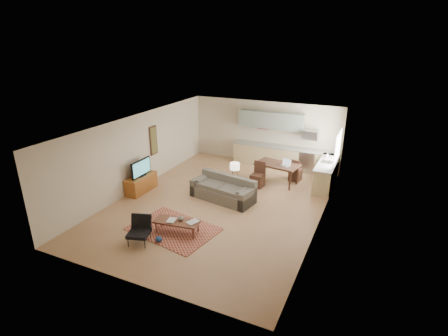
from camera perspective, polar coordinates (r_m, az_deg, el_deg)
The scene contains 25 objects.
room at distance 11.22m, azimuth -0.64°, elevation 0.46°, with size 9.00×9.00×9.00m.
kitchen_counter_back at distance 14.94m, azimuth 9.42°, elevation 1.78°, with size 4.26×0.64×0.92m, color tan, non-canonical shape.
kitchen_counter_right at distance 13.48m, azimuth 16.34°, elevation -0.91°, with size 0.64×2.26×0.92m, color tan, non-canonical shape.
kitchen_range at distance 14.72m, azimuth 13.53°, elevation 1.14°, with size 0.62×0.62×0.90m, color #A5A8AD.
kitchen_microwave at distance 14.42m, azimuth 13.91°, elevation 5.29°, with size 0.62×0.40×0.35m, color #A5A8AD.
upper_cabinets at distance 14.84m, azimuth 7.67°, elevation 7.73°, with size 2.80×0.34×0.70m, color gray.
window_right at distance 13.10m, azimuth 18.10°, elevation 3.33°, with size 0.02×1.40×1.05m, color white.
wall_art_left at distance 13.48m, azimuth -11.42°, elevation 4.43°, with size 0.06×0.42×1.10m, color olive, non-canonical shape.
triptych at distance 15.13m, azimuth 6.34°, elevation 7.26°, with size 1.70×0.04×0.50m, color beige, non-canonical shape.
rug at distance 10.36m, azimuth -8.28°, elevation -9.81°, with size 2.43×1.68×0.02m, color maroon.
sofa at distance 11.84m, azimuth -0.21°, elevation -3.40°, with size 2.29×1.00×0.80m, color #565044, non-canonical shape.
coffee_table at distance 10.08m, azimuth -7.68°, elevation -9.47°, with size 1.29×0.51×0.39m, color #542C1D, non-canonical shape.
book_a at distance 10.04m, azimuth -9.20°, elevation -8.36°, with size 0.29×0.35×0.03m, color maroon.
book_b at distance 9.94m, azimuth -5.59°, elevation -8.52°, with size 0.35×0.40×0.03m, color navy.
vase at distance 9.95m, azimuth -7.09°, elevation -8.03°, with size 0.18×0.18×0.18m, color black.
armchair at distance 9.73m, azimuth -13.76°, elevation -9.95°, with size 0.64×0.64×0.73m, color black, non-canonical shape.
tv_credenza at distance 12.85m, azimuth -13.36°, elevation -2.47°, with size 0.50×1.30×0.60m, color brown, non-canonical shape.
tv at distance 12.60m, azimuth -13.40°, elevation 0.01°, with size 0.10×1.00×0.60m, color black, non-canonical shape.
console_table at distance 12.18m, azimuth 1.74°, elevation -3.00°, with size 0.58×0.39×0.68m, color #372017, non-canonical shape.
table_lamp at distance 11.95m, azimuth 1.77°, elevation -0.32°, with size 0.33×0.33×0.54m, color beige, non-canonical shape.
dining_table at distance 13.29m, azimuth 8.64°, elevation -0.90°, with size 1.55×0.89×0.79m, color #372017, non-canonical shape.
dining_chair_near at distance 12.89m, azimuth 5.49°, elevation -1.08°, with size 0.45×0.47×0.94m, color #372017, non-canonical shape.
dining_chair_far at distance 13.68m, azimuth 11.64°, elevation -0.24°, with size 0.42×0.44×0.89m, color #372017, non-canonical shape.
laptop at distance 12.94m, azimuth 9.94°, elevation 0.87°, with size 0.33×0.25×0.25m, color #A5A8AD, non-canonical shape.
soap_bottle at distance 13.80m, azimuth 16.52°, elevation 2.03°, with size 0.10×0.10×0.19m, color beige.
Camera 1 is at (4.53, -9.51, 5.23)m, focal length 28.00 mm.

